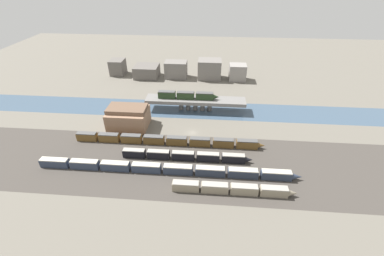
{
  "coord_description": "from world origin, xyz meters",
  "views": [
    {
      "loc": [
        8.66,
        -107.0,
        72.55
      ],
      "look_at": [
        0.0,
        0.04,
        2.83
      ],
      "focal_mm": 24.0,
      "sensor_mm": 36.0,
      "label": 1
    }
  ],
  "objects_px": {
    "train_on_bridge": "(188,95)",
    "train_yard_mid": "(166,169)",
    "warehouse_building": "(128,117)",
    "train_yard_outer": "(168,140)",
    "train_yard_near": "(233,189)",
    "train_yard_far": "(186,156)"
  },
  "relations": [
    {
      "from": "train_yard_outer",
      "to": "train_yard_far",
      "type": "bearing_deg",
      "value": -47.87
    },
    {
      "from": "train_on_bridge",
      "to": "train_yard_outer",
      "type": "relative_size",
      "value": 0.39
    },
    {
      "from": "train_yard_outer",
      "to": "warehouse_building",
      "type": "height_order",
      "value": "warehouse_building"
    },
    {
      "from": "train_on_bridge",
      "to": "train_yard_far",
      "type": "height_order",
      "value": "train_on_bridge"
    },
    {
      "from": "warehouse_building",
      "to": "train_yard_near",
      "type": "bearing_deg",
      "value": -39.47
    },
    {
      "from": "train_yard_outer",
      "to": "train_yard_near",
      "type": "bearing_deg",
      "value": -44.37
    },
    {
      "from": "train_yard_far",
      "to": "train_on_bridge",
      "type": "bearing_deg",
      "value": 94.2
    },
    {
      "from": "train_yard_far",
      "to": "warehouse_building",
      "type": "distance_m",
      "value": 40.68
    },
    {
      "from": "train_on_bridge",
      "to": "warehouse_building",
      "type": "height_order",
      "value": "warehouse_building"
    },
    {
      "from": "train_yard_far",
      "to": "warehouse_building",
      "type": "bearing_deg",
      "value": 142.47
    },
    {
      "from": "train_yard_near",
      "to": "train_yard_outer",
      "type": "height_order",
      "value": "train_yard_outer"
    },
    {
      "from": "train_yard_outer",
      "to": "warehouse_building",
      "type": "xyz_separation_m",
      "value": [
        -22.57,
        14.11,
        3.3
      ]
    },
    {
      "from": "train_yard_near",
      "to": "train_yard_mid",
      "type": "relative_size",
      "value": 0.43
    },
    {
      "from": "warehouse_building",
      "to": "train_yard_outer",
      "type": "bearing_deg",
      "value": -32.01
    },
    {
      "from": "train_yard_near",
      "to": "warehouse_building",
      "type": "distance_m",
      "value": 66.82
    },
    {
      "from": "train_yard_outer",
      "to": "train_on_bridge",
      "type": "bearing_deg",
      "value": 79.67
    },
    {
      "from": "train_yard_near",
      "to": "warehouse_building",
      "type": "relative_size",
      "value": 2.32
    },
    {
      "from": "warehouse_building",
      "to": "train_yard_mid",
      "type": "bearing_deg",
      "value": -53.37
    },
    {
      "from": "train_yard_mid",
      "to": "train_yard_outer",
      "type": "distance_m",
      "value": 19.58
    },
    {
      "from": "train_yard_near",
      "to": "train_yard_mid",
      "type": "height_order",
      "value": "train_yard_mid"
    },
    {
      "from": "train_yard_far",
      "to": "train_yard_outer",
      "type": "bearing_deg",
      "value": 132.13
    },
    {
      "from": "train_on_bridge",
      "to": "train_yard_mid",
      "type": "bearing_deg",
      "value": -94.15
    }
  ]
}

